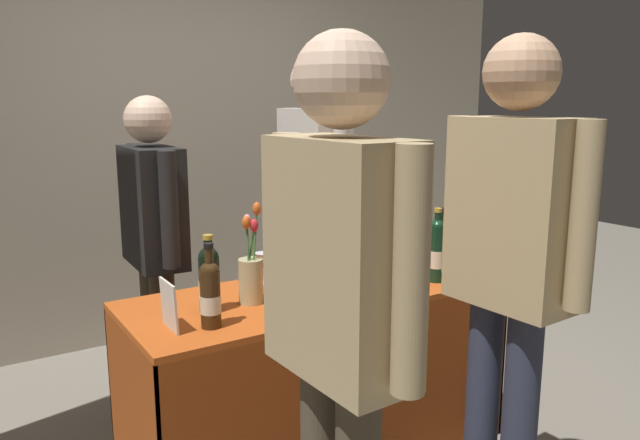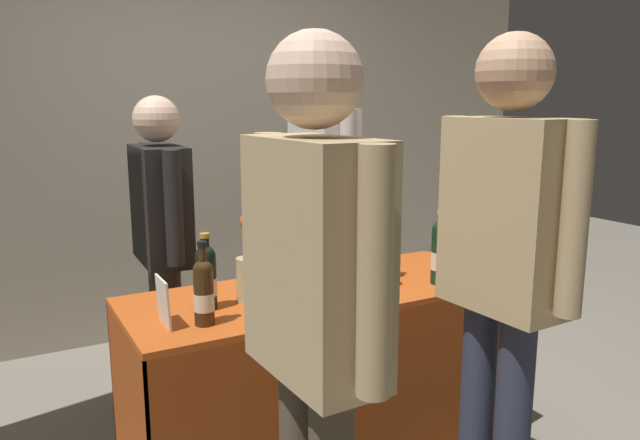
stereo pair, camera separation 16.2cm
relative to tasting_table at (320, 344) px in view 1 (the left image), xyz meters
The scene contains 18 objects.
back_partition 1.99m from the tasting_table, 90.00° to the left, with size 5.68×0.12×2.45m, color #B2A893.
tasting_table is the anchor object (origin of this frame).
featured_wine_bottle 0.39m from the tasting_table, 42.91° to the left, with size 0.07×0.07×0.33m.
display_bottle_0 0.74m from the tasting_table, ahead, with size 0.07×0.07×0.30m.
display_bottle_1 0.45m from the tasting_table, 141.07° to the right, with size 0.08×0.08×0.32m.
display_bottle_2 0.66m from the tasting_table, 19.52° to the right, with size 0.08×0.08×0.33m.
display_bottle_3 0.63m from the tasting_table, behind, with size 0.08×0.08×0.30m.
display_bottle_4 0.50m from the tasting_table, ahead, with size 0.08×0.08×0.34m.
display_bottle_5 0.69m from the tasting_table, 163.96° to the right, with size 0.07×0.07×0.30m.
wine_glass_near_vendor 0.44m from the tasting_table, 128.00° to the left, with size 0.07×0.07×0.14m.
wine_glass_mid 0.41m from the tasting_table, 111.15° to the right, with size 0.08×0.08×0.12m.
wine_glass_near_taster 0.44m from the tasting_table, 19.18° to the right, with size 0.08×0.08×0.13m.
flower_vase 0.49m from the tasting_table, behind, with size 0.10×0.10×0.40m.
brochure_stand 0.78m from the tasting_table, behind, with size 0.15×0.01×0.17m, color silver.
vendor_presenter 0.93m from the tasting_table, 59.78° to the left, with size 0.25×0.60×1.79m.
vendor_assistant 0.96m from the tasting_table, 123.49° to the left, with size 0.22×0.61×1.59m.
taster_foreground_right 0.98m from the tasting_table, 70.89° to the right, with size 0.24×0.58×1.77m.
taster_foreground_left 1.12m from the tasting_table, 119.69° to the right, with size 0.24×0.59×1.73m.
Camera 1 is at (-1.34, -2.08, 1.56)m, focal length 34.15 mm.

